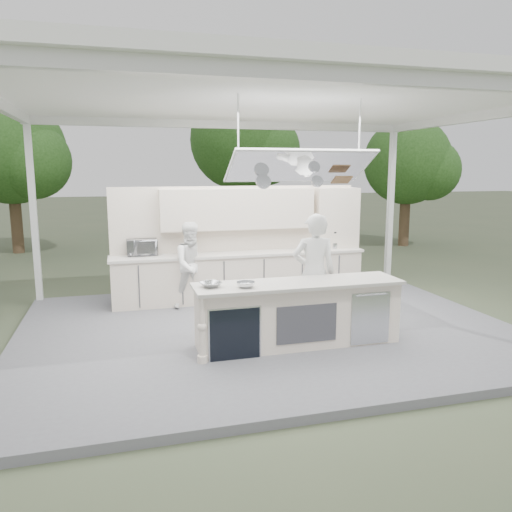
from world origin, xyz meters
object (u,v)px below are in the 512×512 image
object	(u,v)px
back_counter	(240,275)
head_chef	(314,273)
demo_island	(297,313)
sous_chef	(193,265)

from	to	relation	value
back_counter	head_chef	distance (m)	2.42
demo_island	back_counter	world-z (taller)	same
back_counter	head_chef	bearing A→B (deg)	-74.09
head_chef	sous_chef	distance (m)	2.55
demo_island	sous_chef	size ratio (longest dim) A/B	1.91
demo_island	sous_chef	xyz separation A→B (m)	(-1.18, 2.46, 0.34)
back_counter	sous_chef	bearing A→B (deg)	-160.70
back_counter	sous_chef	world-z (taller)	sous_chef
demo_island	head_chef	xyz separation A→B (m)	(0.47, 0.53, 0.48)
back_counter	head_chef	size ratio (longest dim) A/B	2.67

